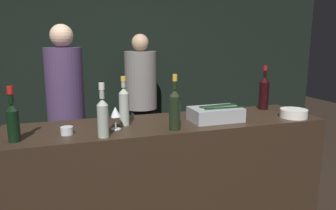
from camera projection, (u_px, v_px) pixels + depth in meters
name	position (u px, v px, depth m)	size (l,w,h in m)	color
wall_back_chalkboard	(115.00, 56.00, 4.41)	(6.40, 0.06, 2.80)	black
bar_counter	(169.00, 189.00, 2.46)	(2.27, 0.59, 1.04)	#2D2116
ice_bin_with_bottles	(217.00, 113.00, 2.39)	(0.38, 0.23, 0.11)	#9EA0A5
bowl_white	(294.00, 113.00, 2.49)	(0.20, 0.20, 0.06)	silver
wine_glass	(115.00, 113.00, 2.15)	(0.07, 0.07, 0.15)	silver
candle_votive	(67.00, 131.00, 2.05)	(0.08, 0.08, 0.05)	silver
white_wine_bottle	(103.00, 115.00, 1.98)	(0.07, 0.07, 0.33)	#9EA899
red_wine_bottle_tall	(264.00, 92.00, 2.76)	(0.08, 0.08, 0.37)	black
red_wine_bottle_burgundy	(13.00, 119.00, 1.89)	(0.07, 0.07, 0.33)	black
champagne_bottle	(175.00, 108.00, 2.14)	(0.08, 0.08, 0.37)	black
rose_wine_bottle	(124.00, 104.00, 2.25)	(0.07, 0.07, 0.34)	#9EA899
person_in_hoodie	(66.00, 108.00, 3.11)	(0.35, 0.35, 1.77)	black
person_blond_tee	(141.00, 95.00, 4.11)	(0.40, 0.40, 1.69)	black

